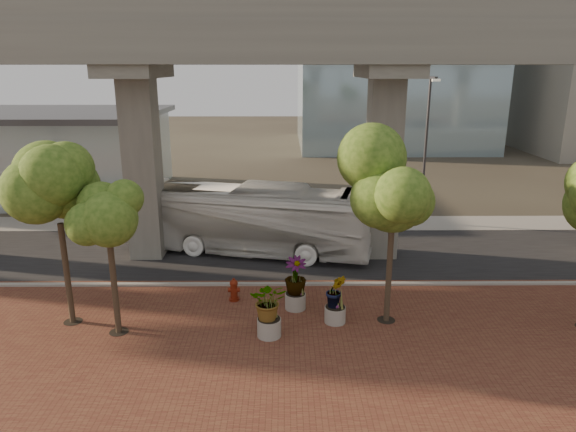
{
  "coord_description": "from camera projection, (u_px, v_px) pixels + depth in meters",
  "views": [
    {
      "loc": [
        1.07,
        -23.29,
        9.52
      ],
      "look_at": [
        1.24,
        0.5,
        2.57
      ],
      "focal_mm": 32.0,
      "sensor_mm": 36.0,
      "label": 1
    }
  ],
  "objects": [
    {
      "name": "transit_bus",
      "position": [
        247.0,
        219.0,
        26.88
      ],
      "size": [
        13.32,
        6.01,
        3.61
      ],
      "primitive_type": "imported",
      "rotation": [
        0.0,
        0.0,
        1.33
      ],
      "color": "silver",
      "rests_on": "ground"
    },
    {
      "name": "brick_plaza",
      "position": [
        253.0,
        358.0,
        17.33
      ],
      "size": [
        70.0,
        13.0,
        0.06
      ],
      "primitive_type": "cube",
      "color": "brown",
      "rests_on": "ground"
    },
    {
      "name": "asphalt_road",
      "position": [
        264.0,
        255.0,
        26.93
      ],
      "size": [
        90.0,
        8.0,
        0.04
      ],
      "primitive_type": "cube",
      "color": "black",
      "rests_on": "ground"
    },
    {
      "name": "far_sidewalk",
      "position": [
        268.0,
        224.0,
        32.2
      ],
      "size": [
        90.0,
        3.0,
        0.06
      ],
      "primitive_type": "cube",
      "color": "gray",
      "rests_on": "ground"
    },
    {
      "name": "streetlamp_east",
      "position": [
        427.0,
        141.0,
        30.7
      ],
      "size": [
        0.44,
        1.29,
        8.93
      ],
      "color": "#333339",
      "rests_on": "ground"
    },
    {
      "name": "street_tree_near_west",
      "position": [
        107.0,
        219.0,
        17.77
      ],
      "size": [
        3.12,
        3.12,
        5.84
      ],
      "color": "#4C392B",
      "rests_on": "ground"
    },
    {
      "name": "planter_left",
      "position": [
        336.0,
        293.0,
        19.41
      ],
      "size": [
        1.8,
        1.8,
        1.98
      ],
      "color": "gray",
      "rests_on": "ground"
    },
    {
      "name": "streetlamp_west",
      "position": [
        131.0,
        150.0,
        29.04
      ],
      "size": [
        0.42,
        1.23,
        8.48
      ],
      "color": "#313136",
      "rests_on": "ground"
    },
    {
      "name": "street_tree_near_east",
      "position": [
        394.0,
        187.0,
        18.41
      ],
      "size": [
        4.16,
        4.16,
        7.21
      ],
      "color": "#4C392B",
      "rests_on": "ground"
    },
    {
      "name": "fire_hydrant",
      "position": [
        234.0,
        290.0,
        21.47
      ],
      "size": [
        0.49,
        0.44,
        0.98
      ],
      "color": "maroon",
      "rests_on": "ground"
    },
    {
      "name": "transit_viaduct",
      "position": [
        262.0,
        114.0,
        24.89
      ],
      "size": [
        72.0,
        5.6,
        12.4
      ],
      "color": "gray",
      "rests_on": "ground"
    },
    {
      "name": "curb_strip",
      "position": [
        261.0,
        285.0,
        23.07
      ],
      "size": [
        70.0,
        0.25,
        0.16
      ],
      "primitive_type": "cube",
      "color": "gray",
      "rests_on": "ground"
    },
    {
      "name": "planter_front",
      "position": [
        269.0,
        303.0,
        18.37
      ],
      "size": [
        1.94,
        1.94,
        2.14
      ],
      "color": "gray",
      "rests_on": "ground"
    },
    {
      "name": "station_pavilion",
      "position": [
        10.0,
        152.0,
        39.33
      ],
      "size": [
        23.0,
        13.0,
        6.3
      ],
      "color": "silver",
      "rests_on": "ground"
    },
    {
      "name": "ground",
      "position": [
        263.0,
        269.0,
        25.01
      ],
      "size": [
        160.0,
        160.0,
        0.0
      ],
      "primitive_type": "plane",
      "color": "#373128",
      "rests_on": "ground"
    },
    {
      "name": "planter_right",
      "position": [
        295.0,
        278.0,
        20.48
      ],
      "size": [
        2.05,
        2.05,
        2.19
      ],
      "color": "gray",
      "rests_on": "ground"
    },
    {
      "name": "street_tree_far_west",
      "position": [
        57.0,
        195.0,
        18.35
      ],
      "size": [
        3.73,
        3.73,
        6.77
      ],
      "color": "#4C392B",
      "rests_on": "ground"
    }
  ]
}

